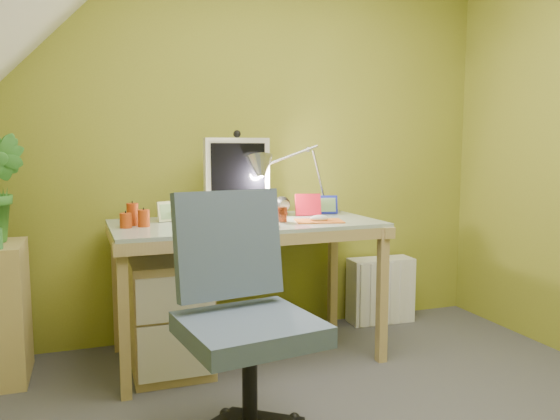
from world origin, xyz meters
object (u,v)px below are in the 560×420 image
object	(u,v)px
monitor	(237,176)
desk_lamp	(309,165)
desk	(246,290)
radiator	(380,290)
task_chair	(249,324)

from	to	relation	value
monitor	desk_lamp	xyz separation A→B (m)	(0.45, 0.00, 0.06)
desk	monitor	size ratio (longest dim) A/B	2.99
desk	desk_lamp	distance (m)	0.84
radiator	task_chair	bearing A→B (deg)	-133.83
monitor	task_chair	bearing A→B (deg)	-104.34
desk	monitor	world-z (taller)	monitor
monitor	radiator	xyz separation A→B (m)	(1.02, 0.12, -0.80)
monitor	task_chair	distance (m)	1.24
desk_lamp	radiator	bearing A→B (deg)	1.52
desk	task_chair	distance (m)	0.96
monitor	desk_lamp	distance (m)	0.45
desk	desk_lamp	world-z (taller)	desk_lamp
task_chair	monitor	bearing A→B (deg)	68.64
task_chair	desk_lamp	bearing A→B (deg)	48.95
monitor	desk_lamp	world-z (taller)	desk_lamp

